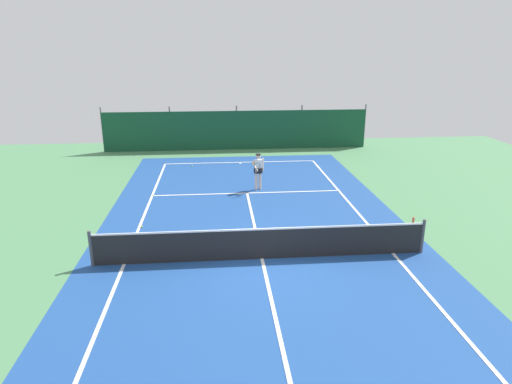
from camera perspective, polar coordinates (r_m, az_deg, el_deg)
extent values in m
plane|color=#4C8456|center=(13.78, 0.76, -8.49)|extent=(36.00, 36.00, 0.00)
cube|color=#1E478C|center=(13.78, 0.76, -8.48)|extent=(11.02, 26.60, 0.01)
cube|color=white|center=(24.96, -2.04, 3.79)|extent=(8.22, 0.10, 0.01)
cube|color=white|center=(14.00, -16.43, -8.79)|extent=(0.10, 23.80, 0.01)
cube|color=white|center=(14.74, 17.00, -7.45)|extent=(0.10, 23.80, 0.01)
cube|color=white|center=(19.69, -1.15, -0.14)|extent=(8.22, 0.10, 0.01)
cube|color=white|center=(13.78, 0.76, -8.45)|extent=(0.10, 12.80, 0.01)
cube|color=white|center=(24.82, -2.02, 3.71)|extent=(0.10, 0.30, 0.01)
cube|color=black|center=(13.57, 0.77, -6.70)|extent=(9.92, 0.03, 0.95)
cube|color=white|center=(13.37, 0.77, -4.75)|extent=(9.92, 0.04, 0.05)
cylinder|color=#47474C|center=(13.99, -20.26, -6.78)|extent=(0.10, 0.10, 1.10)
cylinder|color=#47474C|center=(14.88, 20.42, -5.29)|extent=(0.10, 0.10, 1.10)
cube|color=#14472D|center=(27.99, -2.46, 7.84)|extent=(16.22, 0.06, 2.40)
cylinder|color=#595B60|center=(28.81, -18.94, 7.49)|extent=(0.08, 0.08, 2.70)
cylinder|color=#595B60|center=(28.13, -10.82, 7.90)|extent=(0.08, 0.08, 2.70)
cylinder|color=#595B60|center=(28.02, -2.47, 8.17)|extent=(0.08, 0.08, 2.70)
cylinder|color=#595B60|center=(28.49, 5.79, 8.26)|extent=(0.08, 0.08, 2.70)
cylinder|color=#595B60|center=(29.52, 13.63, 8.19)|extent=(0.08, 0.08, 2.70)
cube|color=#234C1E|center=(28.70, -2.50, 6.78)|extent=(14.60, 0.70, 1.10)
cylinder|color=beige|center=(20.14, 0.53, 1.48)|extent=(0.12, 0.12, 0.82)
cylinder|color=beige|center=(20.05, 0.02, 1.40)|extent=(0.12, 0.12, 0.82)
cylinder|color=black|center=(19.96, 0.28, 2.79)|extent=(0.40, 0.40, 0.22)
cube|color=white|center=(19.91, 0.28, 3.34)|extent=(0.41, 0.32, 0.56)
sphere|color=beige|center=(19.80, 0.28, 4.55)|extent=(0.22, 0.22, 0.22)
cylinder|color=black|center=(19.78, 0.28, 4.80)|extent=(0.23, 0.23, 0.04)
cylinder|color=beige|center=(20.01, 0.86, 3.50)|extent=(0.09, 0.09, 0.58)
cylinder|color=beige|center=(19.70, -0.16, 3.27)|extent=(0.28, 0.52, 0.41)
cylinder|color=black|center=(19.45, 0.11, 2.73)|extent=(0.13, 0.27, 0.13)
torus|color=teal|center=(19.39, 0.11, 3.36)|extent=(0.33, 0.23, 0.29)
sphere|color=#CCDB33|center=(24.37, -8.14, 3.32)|extent=(0.07, 0.07, 0.07)
sphere|color=#CCDB33|center=(16.52, -14.33, -4.30)|extent=(0.07, 0.07, 0.07)
cylinder|color=#D84C38|center=(17.31, 19.37, -3.43)|extent=(0.08, 0.08, 0.24)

